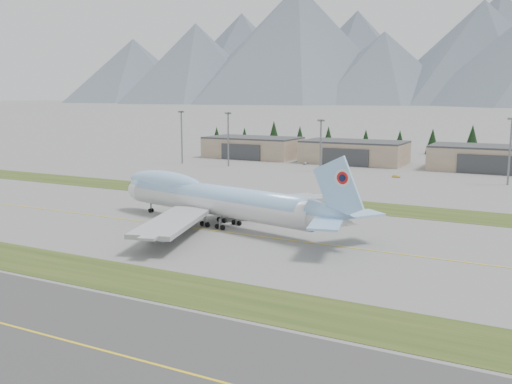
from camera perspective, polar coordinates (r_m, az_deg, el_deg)
The scene contains 13 objects.
ground at distance 136.26m, azimuth -3.84°, elevation -3.93°, with size 7000.00×7000.00×0.00m, color slate.
grass_strip_near at distance 106.89m, azimuth -14.61°, elevation -8.03°, with size 400.00×14.00×0.08m, color #2C4317.
grass_strip_far at distance 175.37m, azimuth 3.84°, elevation -0.89°, with size 400.00×18.00×0.08m, color #2C4317.
taxiway_line_main at distance 136.26m, azimuth -3.84°, elevation -3.93°, with size 400.00×0.40×0.02m, color yellow.
boeing_747_freighter at distance 141.66m, azimuth -4.09°, elevation -0.72°, with size 75.33×63.41×19.76m.
hangar_left at distance 298.64m, azimuth -0.32°, elevation 4.49°, with size 48.00×26.60×10.80m.
hangar_center at distance 277.28m, azimuth 9.80°, elevation 3.96°, with size 48.00×26.60×10.80m.
hangar_right at distance 265.27m, azimuth 22.24°, elevation 3.14°, with size 48.00×26.60×10.80m.
floodlight_masts at distance 237.65m, azimuth 8.84°, elevation 5.77°, with size 171.41×6.84×24.92m.
service_vehicle_a at distance 270.04m, azimuth 4.93°, elevation 2.77°, with size 1.46×3.63×1.24m, color silver.
service_vehicle_b at distance 232.04m, azimuth 13.84°, elevation 1.42°, with size 1.11×3.17×1.04m, color gold.
conifer_belt at distance 333.67m, azimuth 15.12°, elevation 4.98°, with size 267.77×14.38×16.87m.
mountain_ridge_front at distance 2330.58m, azimuth 23.65°, elevation 13.36°, with size 4281.74×1236.02×506.11m.
Camera 1 is at (69.31, -112.94, 31.71)m, focal length 40.00 mm.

